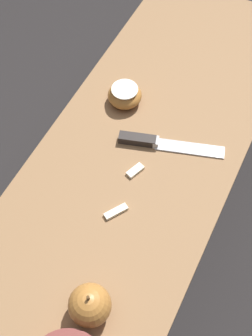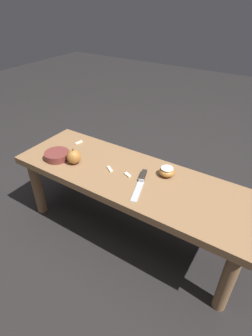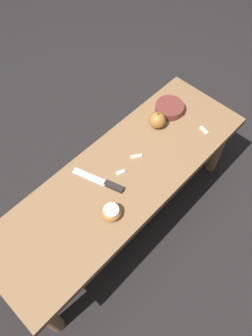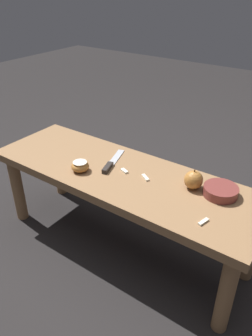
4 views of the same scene
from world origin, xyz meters
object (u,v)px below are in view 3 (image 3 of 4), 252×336
Objects in this scene: apple_whole at (157,120)px; knife at (106,183)px; apple_cut at (111,212)px; wooden_bench at (122,183)px; bowl at (169,108)px.

knife is at bearing 7.49° from apple_whole.
apple_cut is at bearing 127.72° from knife.
knife is 0.40m from apple_whole.
knife reaches higher than wooden_bench.
wooden_bench is 14.59× the size of apple_whole.
wooden_bench is 0.35m from apple_whole.
knife is 0.15m from apple_cut.
knife is 2.93× the size of apple_cut.
wooden_bench is 5.45× the size of knife.
bowl is at bearing -99.43° from knife.
apple_cut is 0.63m from bowl.
knife is at bearing -125.15° from apple_cut.
apple_cut reaches higher than wooden_bench.
knife is 2.68× the size of apple_whole.
apple_whole is 1.09× the size of apple_cut.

